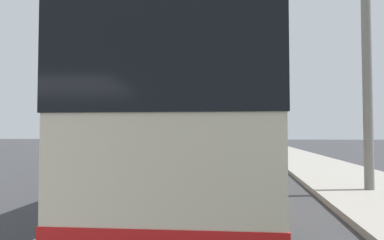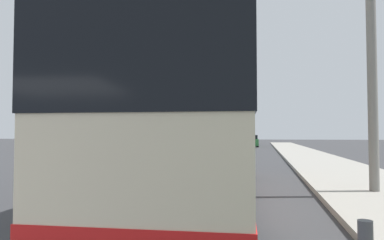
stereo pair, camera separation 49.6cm
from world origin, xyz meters
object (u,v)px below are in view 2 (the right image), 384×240
Objects in this scene: car_behind_bus at (199,145)px; utility_pole at (371,31)px; car_oncoming at (212,143)px; car_ahead_same_lane at (251,141)px; car_far_distant at (250,141)px; coach_bus at (200,118)px.

car_behind_bus is 0.50× the size of utility_pole.
car_oncoming is 9.43m from car_ahead_same_lane.
car_ahead_same_lane reaches higher than car_far_distant.
utility_pole is at bearing 19.72° from car_oncoming.
car_far_distant is 1.01× the size of car_ahead_same_lane.
car_ahead_same_lane is at bearing -179.87° from car_far_distant.
coach_bus is at bearing 10.53° from car_oncoming.
car_ahead_same_lane reaches higher than car_behind_bus.
utility_pole is (-35.67, -4.31, 3.62)m from car_ahead_same_lane.
car_ahead_same_lane is (36.55, -0.13, -1.30)m from coach_bus.
coach_bus is 2.55× the size of car_far_distant.
utility_pole reaches higher than car_far_distant.
car_ahead_same_lane is at bearing -3.24° from coach_bus.
coach_bus is at bearing 101.13° from utility_pole.
car_ahead_same_lane is 36.11m from utility_pole.
car_far_distant is at bearing 168.66° from car_behind_bus.
coach_bus is 28.22m from car_oncoming.
car_oncoming is 1.03× the size of car_ahead_same_lane.
coach_bus reaches higher than car_behind_bus.
car_oncoming is at bearing 4.57° from coach_bus.
coach_bus reaches higher than car_oncoming.
car_oncoming is at bearing 163.80° from car_far_distant.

